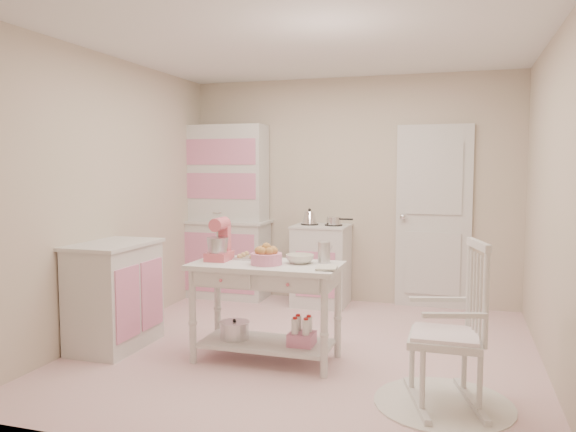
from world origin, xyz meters
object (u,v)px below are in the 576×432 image
object	(u,v)px
hutch	(226,211)
stand_mixer	(219,240)
rocking_chair	(445,323)
work_table	(266,312)
bread_basket	(266,259)
base_cabinet	(115,295)
stove	(321,265)

from	to	relation	value
hutch	stand_mixer	world-z (taller)	hutch
rocking_chair	stand_mixer	world-z (taller)	stand_mixer
work_table	stand_mixer	xyz separation A→B (m)	(-0.42, 0.02, 0.57)
hutch	bread_basket	distance (m)	2.40
rocking_chair	bread_basket	distance (m)	1.48
rocking_chair	work_table	xyz separation A→B (m)	(-1.41, 0.47, -0.15)
base_cabinet	stand_mixer	bearing A→B (deg)	4.97
stand_mixer	bread_basket	world-z (taller)	stand_mixer
hutch	stove	bearing A→B (deg)	-2.39
rocking_chair	bread_basket	world-z (taller)	rocking_chair
hutch	stove	xyz separation A→B (m)	(1.20, -0.05, -0.58)
rocking_chair	hutch	bearing A→B (deg)	121.20
stand_mixer	bread_basket	size ratio (longest dim) A/B	1.36
base_cabinet	rocking_chair	size ratio (longest dim) A/B	0.84
rocking_chair	work_table	bearing A→B (deg)	146.05
bread_basket	rocking_chair	bearing A→B (deg)	-16.65
base_cabinet	work_table	distance (m)	1.38
stove	rocking_chair	size ratio (longest dim) A/B	0.84
hutch	base_cabinet	world-z (taller)	hutch
hutch	base_cabinet	xyz separation A→B (m)	(-0.16, -2.06, -0.58)
bread_basket	work_table	bearing A→B (deg)	111.80
base_cabinet	hutch	bearing A→B (deg)	85.48
rocking_chair	stove	bearing A→B (deg)	104.94
base_cabinet	stand_mixer	size ratio (longest dim) A/B	2.71
stove	stand_mixer	distance (m)	2.03
rocking_chair	work_table	distance (m)	1.49
work_table	bread_basket	world-z (taller)	bread_basket
hutch	base_cabinet	distance (m)	2.14
hutch	stove	world-z (taller)	hutch
hutch	stand_mixer	distance (m)	2.13
hutch	stand_mixer	bearing A→B (deg)	-68.03
base_cabinet	work_table	bearing A→B (deg)	2.63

